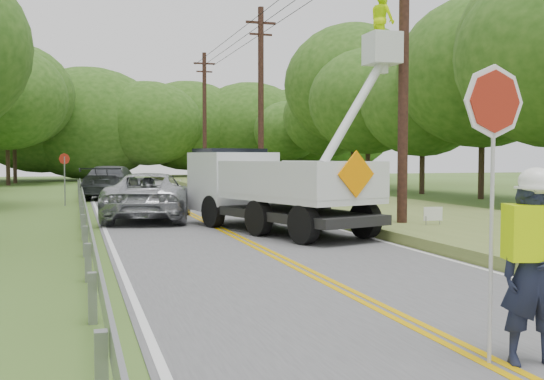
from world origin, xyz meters
name	(u,v)px	position (x,y,z in m)	size (l,w,h in m)	color
ground	(400,319)	(0.00, 0.00, 0.00)	(140.00, 140.00, 0.00)	#3D501D
road	(204,221)	(0.00, 14.00, 0.01)	(7.20, 96.00, 0.03)	#4F4E51
guardrail	(84,206)	(-4.02, 14.91, 0.55)	(0.18, 48.00, 0.77)	gray
utility_poles	(308,84)	(5.00, 17.02, 5.27)	(1.60, 43.30, 10.00)	black
tall_grass_verge	(386,212)	(7.10, 14.00, 0.15)	(7.00, 96.00, 0.30)	olive
treeline_right	(440,82)	(15.58, 23.89, 6.50)	(11.56, 53.83, 12.21)	#332319
treeline_horizon	(108,124)	(-1.18, 56.16, 5.50)	(56.66, 13.09, 10.87)	#224712
flagger	(533,259)	(0.37, -2.21, 1.16)	(1.22, 0.66, 3.22)	#191E33
bucket_truck	(267,178)	(1.41, 11.03, 1.59)	(5.46, 7.61, 7.03)	black
suv_silver	(150,196)	(-1.76, 15.05, 0.86)	(2.78, 6.02, 1.67)	#A4A7AC
suv_darkgrey	(113,182)	(-2.35, 27.63, 0.90)	(2.47, 6.07, 1.76)	#393C41
stop_sign_permanent	(65,171)	(-4.77, 22.73, 1.60)	(0.49, 0.22, 2.43)	gray
yard_sign	(433,215)	(5.53, 8.14, 0.59)	(0.56, 0.11, 0.82)	white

